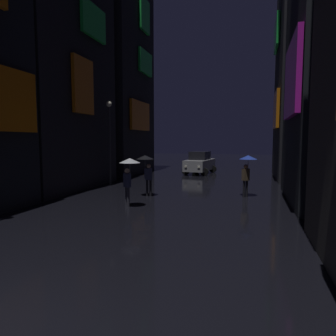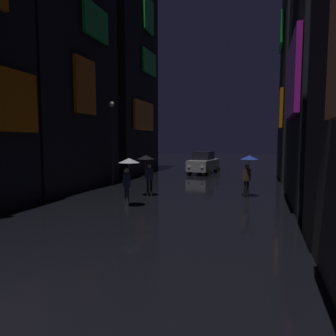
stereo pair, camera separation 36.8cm
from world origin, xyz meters
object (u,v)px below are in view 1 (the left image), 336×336
pedestrian_far_right_black (146,164)px  streetlamp_left_far (109,133)px  pedestrian_near_crossing_blue (247,164)px  car_distant (200,163)px  pedestrian_midstreet_centre_clear (129,169)px

pedestrian_far_right_black → streetlamp_left_far: (-3.62, 3.08, 1.69)m
pedestrian_near_crossing_blue → streetlamp_left_far: streetlamp_left_far is taller
pedestrian_far_right_black → streetlamp_left_far: bearing=139.5°
pedestrian_near_crossing_blue → car_distant: (-4.15, 9.84, -0.74)m
pedestrian_near_crossing_blue → streetlamp_left_far: (-8.59, 1.77, 1.69)m
pedestrian_midstreet_centre_clear → streetlamp_left_far: streetlamp_left_far is taller
pedestrian_far_right_black → car_distant: pedestrian_far_right_black is taller
pedestrian_midstreet_centre_clear → car_distant: pedestrian_midstreet_centre_clear is taller
pedestrian_midstreet_centre_clear → car_distant: 13.71m
pedestrian_near_crossing_blue → pedestrian_far_right_black: (-4.98, -1.31, 0.00)m
pedestrian_far_right_black → car_distant: size_ratio=0.49×
pedestrian_midstreet_centre_clear → pedestrian_far_right_black: bearing=92.9°
streetlamp_left_far → pedestrian_far_right_black: bearing=-40.5°
pedestrian_midstreet_centre_clear → streetlamp_left_far: 6.94m
pedestrian_near_crossing_blue → car_distant: pedestrian_near_crossing_blue is taller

